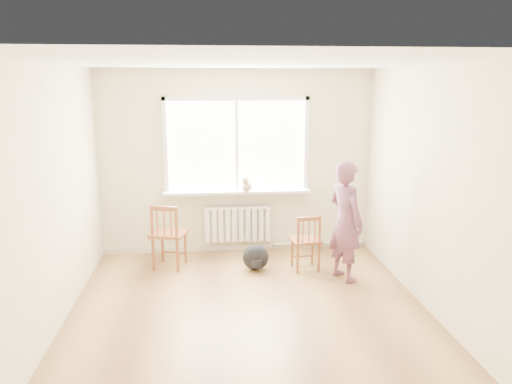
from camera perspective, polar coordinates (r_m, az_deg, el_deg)
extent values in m
plane|color=#AA8145|center=(5.63, -0.66, -14.03)|extent=(4.50, 4.50, 0.00)
plane|color=white|center=(5.04, -0.73, 14.62)|extent=(4.50, 4.50, 0.00)
cube|color=beige|center=(7.37, -2.22, 3.40)|extent=(4.00, 0.01, 2.70)
cube|color=white|center=(7.32, -2.23, 5.31)|extent=(2.00, 0.02, 1.30)
cube|color=white|center=(7.24, -2.26, 10.64)|extent=(2.12, 0.05, 0.06)
cube|color=white|center=(7.31, -10.34, 5.11)|extent=(0.06, 0.05, 1.42)
cube|color=white|center=(7.43, 5.77, 5.37)|extent=(0.06, 0.05, 1.42)
cube|color=white|center=(7.30, -2.22, 5.29)|extent=(0.04, 0.05, 1.30)
cube|color=white|center=(7.34, -2.14, 0.03)|extent=(2.15, 0.22, 0.04)
cube|color=white|center=(7.52, -2.14, -3.63)|extent=(1.00, 0.02, 0.55)
cube|color=white|center=(7.48, -2.11, -3.73)|extent=(1.00, 0.10, 0.51)
cube|color=white|center=(7.41, -2.13, -1.80)|extent=(1.00, 0.12, 0.03)
cylinder|color=silver|center=(7.79, 7.15, -5.81)|extent=(1.40, 0.04, 0.04)
cube|color=beige|center=(7.67, -2.13, -6.32)|extent=(4.00, 0.03, 0.08)
cube|color=brown|center=(6.95, -9.91, -4.69)|extent=(0.55, 0.53, 0.04)
cylinder|color=brown|center=(7.12, -8.06, -6.24)|extent=(0.04, 0.04, 0.48)
cylinder|color=brown|center=(7.23, -10.66, -6.04)|extent=(0.04, 0.04, 0.48)
cylinder|color=brown|center=(6.82, -8.96, -7.14)|extent=(0.04, 0.04, 0.48)
cylinder|color=brown|center=(6.93, -11.66, -6.91)|extent=(0.04, 0.04, 0.48)
cylinder|color=brown|center=(6.75, -9.02, -5.42)|extent=(0.04, 0.04, 0.91)
cylinder|color=brown|center=(6.86, -11.74, -5.22)|extent=(0.04, 0.04, 0.91)
cube|color=brown|center=(6.69, -10.53, -1.87)|extent=(0.36, 0.14, 0.06)
cylinder|color=brown|center=(6.71, -9.69, -3.51)|extent=(0.02, 0.02, 0.36)
cylinder|color=brown|center=(6.74, -10.47, -3.46)|extent=(0.02, 0.02, 0.36)
cylinder|color=brown|center=(6.77, -11.23, -3.41)|extent=(0.02, 0.02, 0.36)
cube|color=brown|center=(6.83, 5.68, -5.49)|extent=(0.42, 0.40, 0.04)
cylinder|color=brown|center=(7.06, 6.47, -6.64)|extent=(0.03, 0.03, 0.41)
cylinder|color=brown|center=(6.99, 4.15, -6.82)|extent=(0.03, 0.03, 0.41)
cylinder|color=brown|center=(6.80, 7.19, -7.43)|extent=(0.03, 0.03, 0.41)
cylinder|color=brown|center=(6.72, 4.79, -7.62)|extent=(0.03, 0.03, 0.41)
cylinder|color=brown|center=(6.74, 7.24, -5.97)|extent=(0.04, 0.04, 0.78)
cylinder|color=brown|center=(6.66, 4.81, -6.14)|extent=(0.04, 0.04, 0.78)
cube|color=brown|center=(6.59, 6.10, -3.06)|extent=(0.32, 0.06, 0.05)
cylinder|color=brown|center=(6.66, 6.75, -4.39)|extent=(0.02, 0.02, 0.31)
cylinder|color=brown|center=(6.64, 6.07, -4.44)|extent=(0.02, 0.02, 0.31)
cylinder|color=brown|center=(6.62, 5.38, -4.48)|extent=(0.02, 0.02, 0.31)
imported|color=#B53C43|center=(6.47, 10.21, -3.32)|extent=(0.57, 0.67, 1.55)
ellipsoid|color=#CAAB89|center=(7.26, -1.04, 0.79)|extent=(0.23, 0.28, 0.18)
sphere|color=#CAAB89|center=(7.13, -1.25, 1.32)|extent=(0.10, 0.10, 0.10)
cone|color=#CAAB89|center=(7.12, -1.47, 1.73)|extent=(0.03, 0.03, 0.04)
cone|color=#CAAB89|center=(7.11, -1.04, 1.71)|extent=(0.03, 0.03, 0.04)
cylinder|color=#CAAB89|center=(7.39, -0.83, 0.57)|extent=(0.07, 0.16, 0.02)
cylinder|color=#CAAB89|center=(7.19, -1.41, 0.30)|extent=(0.02, 0.02, 0.09)
cylinder|color=#CAAB89|center=(7.18, -0.99, 0.28)|extent=(0.02, 0.02, 0.09)
ellipsoid|color=black|center=(6.84, -0.04, -7.47)|extent=(0.36, 0.27, 0.36)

